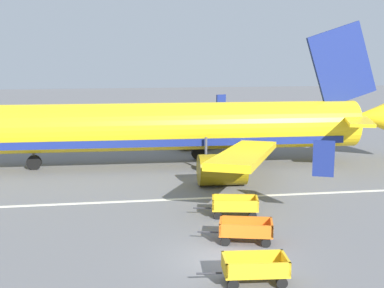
{
  "coord_description": "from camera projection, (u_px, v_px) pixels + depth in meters",
  "views": [
    {
      "loc": [
        -4.62,
        -21.18,
        8.93
      ],
      "look_at": [
        0.71,
        13.09,
        2.8
      ],
      "focal_mm": 49.06,
      "sensor_mm": 36.0,
      "label": 1
    }
  ],
  "objects": [
    {
      "name": "baggage_cart_third_in_row",
      "position": [
        235.0,
        206.0,
        28.71
      ],
      "size": [
        3.63,
        1.85,
        1.07
      ],
      "color": "gold",
      "rests_on": "ground"
    },
    {
      "name": "baggage_cart_second_in_row",
      "position": [
        246.0,
        230.0,
        24.78
      ],
      "size": [
        3.62,
        1.98,
        1.07
      ],
      "color": "orange",
      "rests_on": "ground"
    },
    {
      "name": "ground_plane",
      "position": [
        222.0,
        259.0,
        22.87
      ],
      "size": [
        220.0,
        220.0,
        0.0
      ],
      "primitive_type": "plane",
      "color": "slate"
    },
    {
      "name": "baggage_cart_nearest",
      "position": [
        255.0,
        268.0,
        20.43
      ],
      "size": [
        3.6,
        1.61,
        1.07
      ],
      "color": "gold",
      "rests_on": "ground"
    },
    {
      "name": "airplane",
      "position": [
        183.0,
        127.0,
        41.15
      ],
      "size": [
        37.59,
        30.29,
        11.34
      ],
      "color": "yellow",
      "rests_on": "ground"
    },
    {
      "name": "apron_stripe",
      "position": [
        189.0,
        199.0,
        32.21
      ],
      "size": [
        120.0,
        0.36,
        0.01
      ],
      "primitive_type": "cube",
      "color": "silver",
      "rests_on": "ground"
    }
  ]
}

